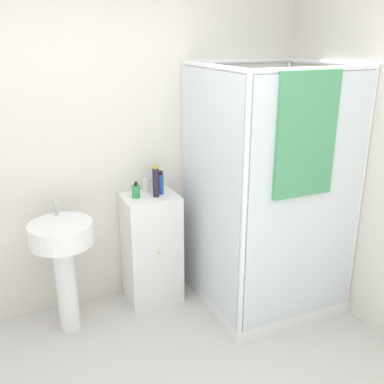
# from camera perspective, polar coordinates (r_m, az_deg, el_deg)

# --- Properties ---
(wall_back) EXTENTS (6.40, 0.06, 2.50)m
(wall_back) POSITION_cam_1_polar(r_m,az_deg,el_deg) (3.43, -12.12, 5.57)
(wall_back) COLOR silver
(wall_back) RESTS_ON ground_plane
(shower_enclosure) EXTENTS (0.99, 1.02, 1.86)m
(shower_enclosure) POSITION_cam_1_polar(r_m,az_deg,el_deg) (3.55, 9.00, -6.82)
(shower_enclosure) COLOR white
(shower_enclosure) RESTS_ON ground_plane
(vanity_cabinet) EXTENTS (0.41, 0.36, 0.89)m
(vanity_cabinet) POSITION_cam_1_polar(r_m,az_deg,el_deg) (3.60, -5.15, -7.11)
(vanity_cabinet) COLOR white
(vanity_cabinet) RESTS_ON ground_plane
(sink) EXTENTS (0.43, 0.43, 0.97)m
(sink) POSITION_cam_1_polar(r_m,az_deg,el_deg) (3.26, -16.07, -7.33)
(sink) COLOR white
(sink) RESTS_ON ground_plane
(soap_dispenser) EXTENTS (0.06, 0.06, 0.13)m
(soap_dispenser) POSITION_cam_1_polar(r_m,az_deg,el_deg) (3.38, -7.14, 0.11)
(soap_dispenser) COLOR green
(soap_dispenser) RESTS_ON vanity_cabinet
(shampoo_bottle_tall_black) EXTENTS (0.05, 0.05, 0.24)m
(shampoo_bottle_tall_black) POSITION_cam_1_polar(r_m,az_deg,el_deg) (3.36, -4.62, 1.35)
(shampoo_bottle_tall_black) COLOR #281E33
(shampoo_bottle_tall_black) RESTS_ON vanity_cabinet
(shampoo_bottle_blue) EXTENTS (0.05, 0.05, 0.18)m
(shampoo_bottle_blue) POSITION_cam_1_polar(r_m,az_deg,el_deg) (3.43, -4.06, 1.17)
(shampoo_bottle_blue) COLOR #1E4C93
(shampoo_bottle_blue) RESTS_ON vanity_cabinet
(lotion_bottle_white) EXTENTS (0.06, 0.06, 0.14)m
(lotion_bottle_white) POSITION_cam_1_polar(r_m,az_deg,el_deg) (3.49, -5.79, 0.91)
(lotion_bottle_white) COLOR white
(lotion_bottle_white) RESTS_ON vanity_cabinet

